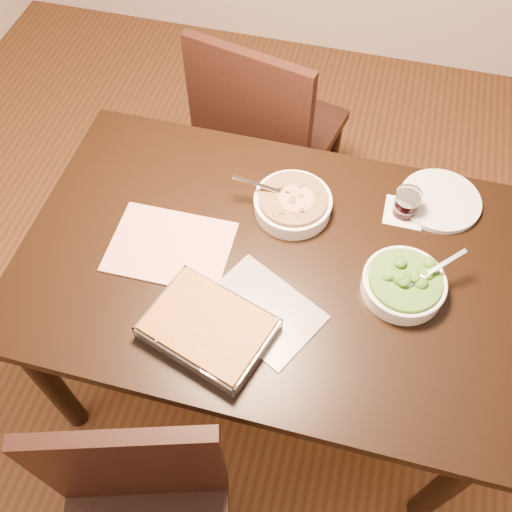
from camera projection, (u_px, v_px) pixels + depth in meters
ground at (266, 366)px, 2.21m from camera, size 4.00×4.00×0.00m
table at (269, 278)px, 1.67m from camera, size 1.40×0.90×0.75m
magazine_a at (170, 247)px, 1.61m from camera, size 0.34×0.25×0.01m
magazine_b at (262, 310)px, 1.50m from camera, size 0.36×0.32×0.01m
coaster at (403, 212)px, 1.68m from camera, size 0.11×0.11×0.00m
stew_bowl at (293, 203)px, 1.66m from camera, size 0.26×0.23×0.09m
broccoli_bowl at (404, 284)px, 1.51m from camera, size 0.22×0.22×0.09m
baking_dish at (208, 328)px, 1.44m from camera, size 0.36×0.31×0.05m
wine_tumbler at (407, 203)px, 1.64m from camera, size 0.07×0.07×0.08m
dinner_plate at (440, 201)px, 1.69m from camera, size 0.24×0.24×0.02m
chair_far at (264, 131)px, 2.15m from camera, size 0.55×0.55×0.98m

